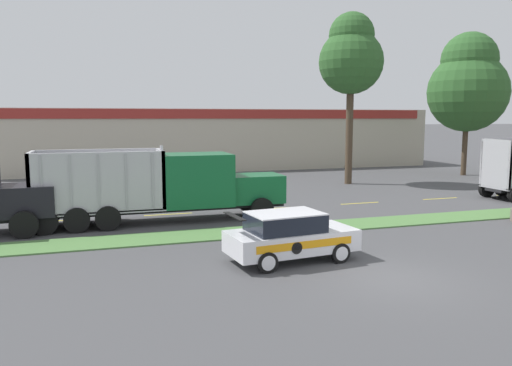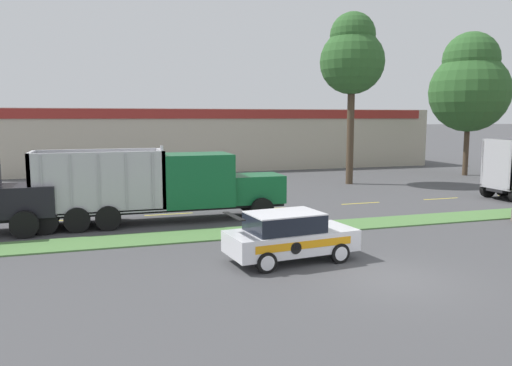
{
  "view_description": "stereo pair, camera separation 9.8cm",
  "coord_description": "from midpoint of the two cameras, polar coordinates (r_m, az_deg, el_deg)",
  "views": [
    {
      "loc": [
        -8.26,
        -12.6,
        4.81
      ],
      "look_at": [
        -1.9,
        7.42,
        2.06
      ],
      "focal_mm": 35.0,
      "sensor_mm": 36.0,
      "label": 1
    },
    {
      "loc": [
        -8.17,
        -12.63,
        4.81
      ],
      "look_at": [
        -1.9,
        7.42,
        2.06
      ],
      "focal_mm": 35.0,
      "sensor_mm": 36.0,
      "label": 2
    }
  ],
  "objects": [
    {
      "name": "dump_truck_trail",
      "position": [
        23.56,
        -8.46,
        -0.38
      ],
      "size": [
        11.41,
        2.69,
        3.6
      ],
      "color": "black",
      "rests_on": "ground_plane"
    },
    {
      "name": "ground_plane",
      "position": [
        15.8,
        15.22,
        -10.52
      ],
      "size": [
        600.0,
        600.0,
        0.0
      ],
      "primitive_type": "plane",
      "color": "#474749"
    },
    {
      "name": "tree_behind_centre",
      "position": [
        37.14,
        11.02,
        14.05
      ],
      "size": [
        4.59,
        4.59,
        12.21
      ],
      "color": "#473828",
      "rests_on": "ground_plane"
    },
    {
      "name": "store_building_backdrop",
      "position": [
        50.12,
        -4.96,
        5.14
      ],
      "size": [
        41.32,
        12.1,
        5.58
      ],
      "color": "#BCB29E",
      "rests_on": "ground_plane"
    },
    {
      "name": "centre_line_3",
      "position": [
        25.43,
        -9.83,
        -3.53
      ],
      "size": [
        2.4,
        0.14,
        0.01
      ],
      "primitive_type": "cube",
      "color": "yellow",
      "rests_on": "ground_plane"
    },
    {
      "name": "tree_behind_left",
      "position": [
        45.38,
        23.29,
        10.33
      ],
      "size": [
        6.5,
        6.5,
        11.76
      ],
      "color": "#473828",
      "rests_on": "ground_plane"
    },
    {
      "name": "centre_line_5",
      "position": [
        28.85,
        11.97,
        -2.28
      ],
      "size": [
        2.4,
        0.14,
        0.01
      ],
      "primitive_type": "cube",
      "color": "yellow",
      "rests_on": "ground_plane"
    },
    {
      "name": "centre_line_4",
      "position": [
        26.65,
        1.77,
        -2.92
      ],
      "size": [
        2.4,
        0.14,
        0.01
      ],
      "primitive_type": "cube",
      "color": "yellow",
      "rests_on": "ground_plane"
    },
    {
      "name": "grass_verge",
      "position": [
        21.9,
        5.15,
        -5.17
      ],
      "size": [
        120.0,
        2.07,
        0.06
      ],
      "primitive_type": "cube",
      "color": "#517F42",
      "rests_on": "ground_plane"
    },
    {
      "name": "centre_line_2",
      "position": [
        25.32,
        -22.06,
        -4.03
      ],
      "size": [
        2.4,
        0.14,
        0.01
      ],
      "primitive_type": "cube",
      "color": "yellow",
      "rests_on": "ground_plane"
    },
    {
      "name": "rally_car",
      "position": [
        16.91,
        3.98,
        -6.02
      ],
      "size": [
        4.54,
        2.38,
        1.71
      ],
      "color": "white",
      "rests_on": "ground_plane"
    },
    {
      "name": "centre_line_6",
      "position": [
        31.82,
        20.48,
        -1.69
      ],
      "size": [
        2.4,
        0.14,
        0.01
      ],
      "primitive_type": "cube",
      "color": "yellow",
      "rests_on": "ground_plane"
    }
  ]
}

